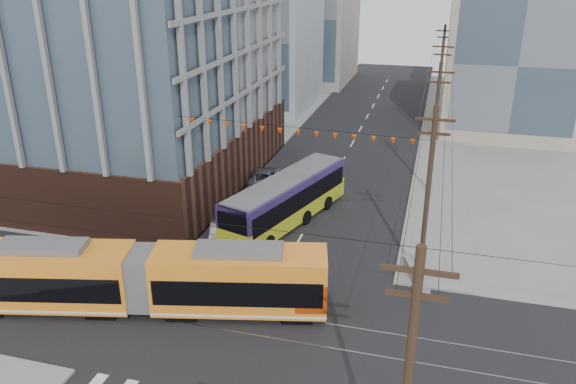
% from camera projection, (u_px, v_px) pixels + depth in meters
% --- Properties ---
extents(ground, '(160.00, 160.00, 0.00)m').
position_uv_depth(ground, '(227.00, 371.00, 27.05)').
color(ground, slate).
extents(office_building, '(30.00, 25.00, 28.60)m').
position_uv_depth(office_building, '(74.00, 13.00, 47.49)').
color(office_building, '#381E16').
rests_on(office_building, ground).
extents(bg_bldg_nw_near, '(18.00, 16.00, 18.00)m').
position_uv_depth(bg_bldg_nw_near, '(245.00, 38.00, 74.19)').
color(bg_bldg_nw_near, '#8C99A5').
rests_on(bg_bldg_nw_near, ground).
extents(bg_bldg_ne_near, '(14.00, 14.00, 16.00)m').
position_uv_depth(bg_bldg_ne_near, '(511.00, 61.00, 63.00)').
color(bg_bldg_ne_near, gray).
rests_on(bg_bldg_ne_near, ground).
extents(bg_bldg_nw_far, '(16.00, 18.00, 20.00)m').
position_uv_depth(bg_bldg_nw_far, '(303.00, 17.00, 90.94)').
color(bg_bldg_nw_far, gray).
rests_on(bg_bldg_nw_far, ground).
extents(bg_bldg_ne_far, '(16.00, 16.00, 14.00)m').
position_uv_depth(bg_bldg_ne_far, '(512.00, 47.00, 80.75)').
color(bg_bldg_ne_far, '#8C99A5').
rests_on(bg_bldg_ne_far, ground).
extents(utility_pole_far, '(0.30, 0.30, 11.00)m').
position_uv_depth(utility_pole_far, '(441.00, 68.00, 72.91)').
color(utility_pole_far, black).
rests_on(utility_pole_far, ground).
extents(streetcar, '(20.48, 7.37, 3.92)m').
position_uv_depth(streetcar, '(143.00, 279.00, 31.13)').
color(streetcar, orange).
rests_on(streetcar, ground).
extents(city_bus, '(6.68, 13.28, 3.70)m').
position_uv_depth(city_bus, '(287.00, 200.00, 41.80)').
color(city_bus, '#2B1B4F').
rests_on(city_bus, ground).
extents(parked_car_silver, '(2.66, 4.50, 1.40)m').
position_uv_depth(parked_car_silver, '(222.00, 228.00, 39.97)').
color(parked_car_silver, '#96A1AA').
rests_on(parked_car_silver, ground).
extents(parked_car_white, '(3.12, 5.07, 1.37)m').
position_uv_depth(parked_car_white, '(249.00, 200.00, 44.71)').
color(parked_car_white, silver).
rests_on(parked_car_white, ground).
extents(parked_car_grey, '(3.08, 5.42, 1.43)m').
position_uv_depth(parked_car_grey, '(265.00, 176.00, 49.58)').
color(parked_car_grey, '#464A54').
rests_on(parked_car_grey, ground).
extents(jersey_barrier, '(2.13, 4.04, 0.79)m').
position_uv_depth(jersey_barrier, '(416.00, 276.00, 34.43)').
color(jersey_barrier, gray).
rests_on(jersey_barrier, ground).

